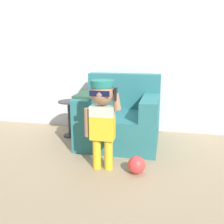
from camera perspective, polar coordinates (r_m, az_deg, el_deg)
The scene contains 6 objects.
ground_plane at distance 3.63m, azimuth 0.14°, elevation -6.41°, with size 10.00×10.00×0.00m, color #998466.
wall_back at distance 4.01m, azimuth 2.03°, elevation 14.49°, with size 10.00×0.05×2.60m.
armchair at distance 3.51m, azimuth 1.70°, elevation -1.56°, with size 1.04×0.91×0.90m.
person_child at distance 2.66m, azimuth -2.14°, elevation 0.18°, with size 0.39×0.29×0.95m.
side_table at distance 3.80m, azimuth -9.18°, elevation -0.70°, with size 0.31×0.31×0.52m.
toy_ball at distance 2.75m, azimuth 5.37°, elevation -11.40°, with size 0.18×0.18×0.18m.
Camera 1 is at (0.70, -3.33, 1.28)m, focal length 42.00 mm.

